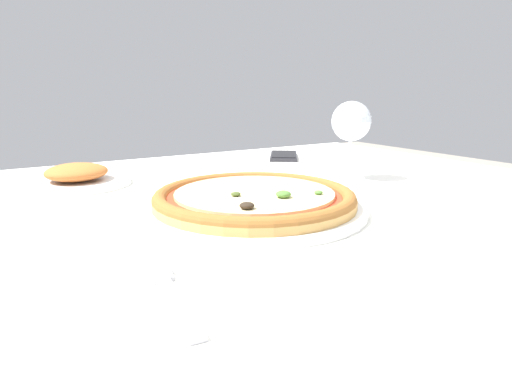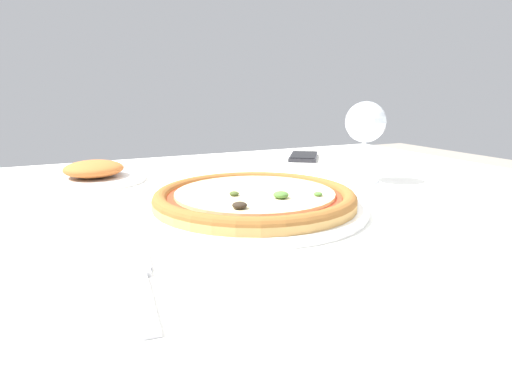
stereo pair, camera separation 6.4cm
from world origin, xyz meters
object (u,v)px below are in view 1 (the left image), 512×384
object	(u,v)px
fork	(168,290)
dining_table	(319,245)
wine_glass_far_left	(351,123)
cell_phone	(284,156)
side_plate	(77,177)
pizza_plate	(256,200)

from	to	relation	value
fork	dining_table	bearing A→B (deg)	29.60
wine_glass_far_left	cell_phone	world-z (taller)	wine_glass_far_left
wine_glass_far_left	side_plate	size ratio (longest dim) A/B	0.79
dining_table	wine_glass_far_left	size ratio (longest dim) A/B	7.43
pizza_plate	side_plate	world-z (taller)	side_plate
side_plate	wine_glass_far_left	bearing A→B (deg)	-25.17
dining_table	wine_glass_far_left	bearing A→B (deg)	32.60
pizza_plate	fork	size ratio (longest dim) A/B	2.00
side_plate	cell_phone	bearing A→B (deg)	7.76
fork	wine_glass_far_left	distance (m)	0.58
dining_table	cell_phone	bearing A→B (deg)	63.03
pizza_plate	wine_glass_far_left	size ratio (longest dim) A/B	2.15
pizza_plate	cell_phone	size ratio (longest dim) A/B	2.15
cell_phone	wine_glass_far_left	bearing A→B (deg)	-99.08
dining_table	side_plate	bearing A→B (deg)	135.18
dining_table	wine_glass_far_left	xyz separation A→B (m)	(0.16, 0.10, 0.20)
dining_table	fork	distance (m)	0.40
pizza_plate	cell_phone	distance (m)	0.53
wine_glass_far_left	side_plate	world-z (taller)	wine_glass_far_left
dining_table	pizza_plate	size ratio (longest dim) A/B	3.46
dining_table	fork	size ratio (longest dim) A/B	6.93
dining_table	side_plate	xyz separation A→B (m)	(-0.33, 0.33, 0.10)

